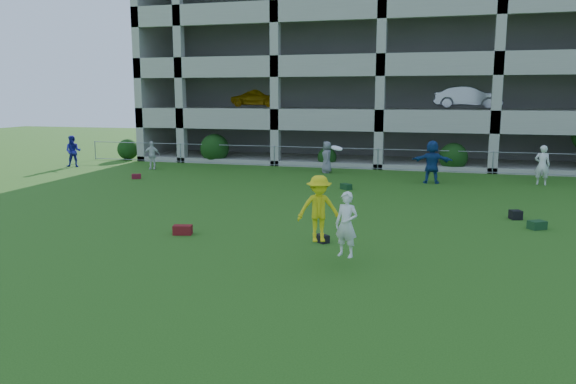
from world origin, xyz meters
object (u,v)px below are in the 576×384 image
(bystander_e, at_px, (542,165))
(crate_d, at_px, (516,215))
(bystander_d, at_px, (432,162))
(frisbee_contest, at_px, (325,212))
(parking_garage, at_px, (395,66))
(bystander_b, at_px, (152,155))
(bystander_c, at_px, (327,157))
(bystander_a, at_px, (73,151))

(bystander_e, distance_m, crate_d, 8.37)
(bystander_d, height_order, frisbee_contest, frisbee_contest)
(bystander_d, distance_m, parking_garage, 14.05)
(bystander_d, bearing_deg, bystander_b, -5.20)
(bystander_c, bearing_deg, crate_d, 21.29)
(bystander_a, xyz_separation_m, crate_d, (22.95, -7.74, -0.75))
(crate_d, bearing_deg, bystander_b, 155.89)
(parking_garage, bearing_deg, bystander_e, -56.32)
(bystander_b, xyz_separation_m, frisbee_contest, (13.02, -14.62, 0.48))
(frisbee_contest, distance_m, parking_garage, 26.92)
(bystander_b, bearing_deg, frisbee_contest, -64.85)
(bystander_c, height_order, bystander_e, bystander_e)
(bystander_e, height_order, frisbee_contest, frisbee_contest)
(bystander_d, relative_size, frisbee_contest, 0.75)
(bystander_a, relative_size, parking_garage, 0.06)
(bystander_d, bearing_deg, bystander_e, -171.41)
(bystander_b, height_order, bystander_d, bystander_d)
(bystander_d, height_order, parking_garage, parking_garage)
(bystander_c, relative_size, frisbee_contest, 0.63)
(parking_garage, bearing_deg, bystander_a, -144.18)
(bystander_e, relative_size, frisbee_contest, 0.68)
(bystander_b, xyz_separation_m, bystander_d, (15.17, -0.91, 0.23))
(bystander_a, xyz_separation_m, bystander_e, (24.89, 0.37, 0.01))
(bystander_b, distance_m, bystander_c, 9.77)
(bystander_b, relative_size, bystander_c, 0.93)
(bystander_b, height_order, parking_garage, parking_garage)
(bystander_e, xyz_separation_m, crate_d, (-1.94, -8.11, -0.77))
(bystander_c, xyz_separation_m, parking_garage, (2.46, 10.66, 5.17))
(crate_d, distance_m, frisbee_contest, 8.35)
(bystander_a, bearing_deg, bystander_d, -23.57)
(bystander_c, bearing_deg, frisbee_contest, -9.00)
(bystander_b, distance_m, frisbee_contest, 19.58)
(bystander_c, bearing_deg, bystander_d, 48.04)
(crate_d, bearing_deg, bystander_e, 76.56)
(bystander_c, height_order, parking_garage, parking_garage)
(bystander_e, bearing_deg, frisbee_contest, 70.64)
(bystander_c, relative_size, bystander_e, 0.92)
(crate_d, relative_size, frisbee_contest, 0.13)
(frisbee_contest, xyz_separation_m, parking_garage, (-0.86, 26.49, 4.75))
(bystander_c, height_order, bystander_d, bystander_d)
(bystander_e, relative_size, parking_garage, 0.06)
(bystander_b, bearing_deg, bystander_a, 167.99)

